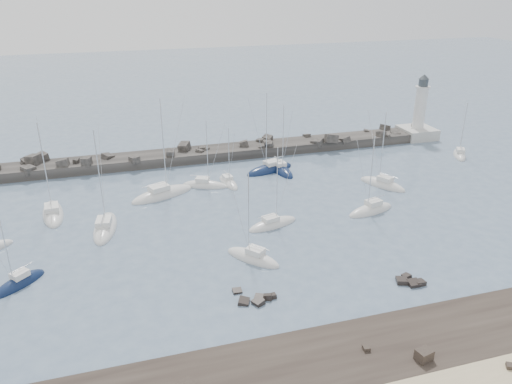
% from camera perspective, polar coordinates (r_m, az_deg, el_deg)
% --- Properties ---
extents(ground, '(400.00, 400.00, 0.00)m').
position_cam_1_polar(ground, '(64.91, 1.11, -6.92)').
color(ground, slate).
rests_on(ground, ground).
extents(rock_shelf, '(140.00, 12.45, 2.03)m').
position_cam_1_polar(rock_shelf, '(48.47, 9.43, -19.53)').
color(rock_shelf, black).
rests_on(rock_shelf, ground).
extents(rock_cluster_near, '(4.60, 4.05, 1.28)m').
position_cam_1_polar(rock_cluster_near, '(56.19, -0.17, -12.24)').
color(rock_cluster_near, black).
rests_on(rock_cluster_near, ground).
extents(rock_cluster_far, '(3.25, 2.93, 1.19)m').
position_cam_1_polar(rock_cluster_far, '(61.65, 17.18, -9.81)').
color(rock_cluster_far, black).
rests_on(rock_cluster_far, ground).
extents(breakwater, '(115.00, 7.67, 5.29)m').
position_cam_1_polar(breakwater, '(97.34, -10.23, 3.57)').
color(breakwater, '#2D2A28').
rests_on(breakwater, ground).
extents(lighthouse, '(7.00, 7.00, 14.60)m').
position_cam_1_polar(lighthouse, '(115.50, 18.02, 7.39)').
color(lighthouse, '#A9A9A4').
rests_on(lighthouse, ground).
extents(sailboat_1, '(3.98, 9.85, 15.18)m').
position_cam_1_polar(sailboat_1, '(80.43, -22.18, -2.37)').
color(sailboat_1, silver).
rests_on(sailboat_1, ground).
extents(sailboat_2, '(6.41, 6.15, 11.01)m').
position_cam_1_polar(sailboat_2, '(64.67, -25.46, -9.45)').
color(sailboat_2, '#0E1C3D').
rests_on(sailboat_2, ground).
extents(sailboat_3, '(4.47, 10.11, 15.45)m').
position_cam_1_polar(sailboat_3, '(73.57, -16.85, -4.00)').
color(sailboat_3, silver).
rests_on(sailboat_3, ground).
extents(sailboat_4, '(11.36, 7.25, 17.15)m').
position_cam_1_polar(sailboat_4, '(82.38, -10.66, -0.34)').
color(sailboat_4, silver).
rests_on(sailboat_4, ground).
extents(sailboat_5, '(6.79, 7.53, 12.48)m').
position_cam_1_polar(sailboat_5, '(63.39, -0.34, -7.57)').
color(sailboat_5, silver).
rests_on(sailboat_5, ground).
extents(sailboat_6, '(3.05, 7.08, 10.93)m').
position_cam_1_polar(sailboat_6, '(85.90, -3.18, 1.05)').
color(sailboat_6, silver).
rests_on(sailboat_6, ground).
extents(sailboat_7, '(8.29, 4.45, 12.54)m').
position_cam_1_polar(sailboat_7, '(71.54, 1.91, -3.75)').
color(sailboat_7, silver).
rests_on(sailboat_7, ground).
extents(sailboat_8, '(3.57, 8.73, 13.53)m').
position_cam_1_polar(sailboat_8, '(91.42, 2.84, 2.48)').
color(sailboat_8, '#0E1C3D').
rests_on(sailboat_8, ground).
extents(sailboat_9, '(8.53, 4.40, 13.14)m').
position_cam_1_polar(sailboat_9, '(77.58, 12.99, -2.09)').
color(sailboat_9, silver).
rests_on(sailboat_9, ground).
extents(sailboat_10, '(6.52, 8.82, 13.76)m').
position_cam_1_polar(sailboat_10, '(87.61, 14.25, 0.80)').
color(sailboat_10, silver).
rests_on(sailboat_10, ground).
extents(sailboat_12, '(5.55, 7.32, 11.60)m').
position_cam_1_polar(sailboat_12, '(107.13, 22.23, 3.91)').
color(sailboat_12, silver).
rests_on(sailboat_12, ground).
extents(sailboat_13, '(10.33, 6.04, 15.61)m').
position_cam_1_polar(sailboat_13, '(91.57, 1.57, 2.54)').
color(sailboat_13, '#0E1C3D').
rests_on(sailboat_13, ground).
extents(sailboat_14, '(8.09, 5.44, 12.42)m').
position_cam_1_polar(sailboat_14, '(85.07, -5.86, 0.73)').
color(sailboat_14, silver).
rests_on(sailboat_14, ground).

